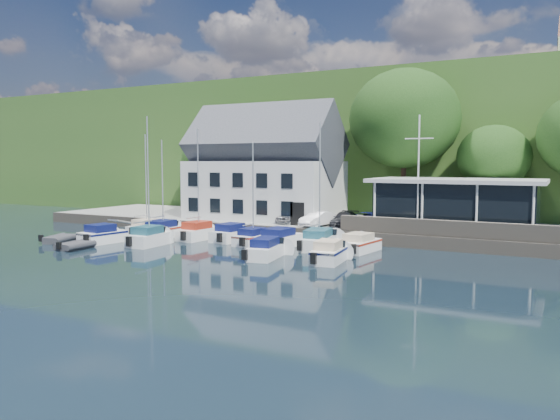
# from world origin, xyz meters

# --- Properties ---
(ground) EXTENTS (180.00, 180.00, 0.00)m
(ground) POSITION_xyz_m (0.00, 0.00, 0.00)
(ground) COLOR black
(ground) RESTS_ON ground
(quay) EXTENTS (60.00, 13.00, 1.00)m
(quay) POSITION_xyz_m (0.00, 17.50, 0.50)
(quay) COLOR gray
(quay) RESTS_ON ground
(quay_face) EXTENTS (60.00, 0.30, 1.00)m
(quay_face) POSITION_xyz_m (0.00, 11.00, 0.50)
(quay_face) COLOR #6D6457
(quay_face) RESTS_ON ground
(hillside) EXTENTS (160.00, 75.00, 16.00)m
(hillside) POSITION_xyz_m (0.00, 62.00, 8.00)
(hillside) COLOR #2F5720
(hillside) RESTS_ON ground
(field_patch) EXTENTS (50.00, 30.00, 0.30)m
(field_patch) POSITION_xyz_m (8.00, 70.00, 16.15)
(field_patch) COLOR #516030
(field_patch) RESTS_ON hillside
(harbor_building) EXTENTS (14.40, 8.20, 8.70)m
(harbor_building) POSITION_xyz_m (-7.00, 16.50, 5.35)
(harbor_building) COLOR silver
(harbor_building) RESTS_ON quay
(club_pavilion) EXTENTS (13.20, 7.20, 4.10)m
(club_pavilion) POSITION_xyz_m (11.00, 16.00, 3.05)
(club_pavilion) COLOR black
(club_pavilion) RESTS_ON quay
(seawall) EXTENTS (18.00, 0.50, 1.20)m
(seawall) POSITION_xyz_m (12.00, 11.40, 1.60)
(seawall) COLOR #6D6457
(seawall) RESTS_ON quay
(gangway) EXTENTS (1.20, 6.00, 1.40)m
(gangway) POSITION_xyz_m (-16.50, 9.00, 0.00)
(gangway) COLOR silver
(gangway) RESTS_ON ground
(car_silver) EXTENTS (2.02, 3.89, 1.26)m
(car_silver) POSITION_xyz_m (-3.10, 13.96, 1.63)
(car_silver) COLOR #9D9DA1
(car_silver) RESTS_ON quay
(car_white) EXTENTS (2.12, 4.06, 1.28)m
(car_white) POSITION_xyz_m (0.29, 12.82, 1.64)
(car_white) COLOR white
(car_white) RESTS_ON quay
(car_dgrey) EXTENTS (2.22, 4.43, 1.23)m
(car_dgrey) POSITION_xyz_m (2.32, 13.77, 1.62)
(car_dgrey) COLOR #2B2B30
(car_dgrey) RESTS_ON quay
(car_blue) EXTENTS (2.36, 4.33, 1.40)m
(car_blue) POSITION_xyz_m (4.26, 13.76, 1.70)
(car_blue) COLOR navy
(car_blue) RESTS_ON quay
(flagpole) EXTENTS (2.17, 0.20, 9.04)m
(flagpole) POSITION_xyz_m (8.65, 12.94, 5.52)
(flagpole) COLOR silver
(flagpole) RESTS_ON quay
(tree_0) EXTENTS (6.21, 6.21, 8.49)m
(tree_0) POSITION_xyz_m (-17.61, 22.26, 5.25)
(tree_0) COLOR #16340F
(tree_0) RESTS_ON quay
(tree_1) EXTENTS (8.06, 8.06, 11.02)m
(tree_1) POSITION_xyz_m (-11.75, 21.61, 6.51)
(tree_1) COLOR #16340F
(tree_1) RESTS_ON quay
(tree_3) EXTENTS (10.32, 10.32, 14.11)m
(tree_3) POSITION_xyz_m (5.10, 21.74, 8.05)
(tree_3) COLOR #16340F
(tree_3) RESTS_ON quay
(tree_4) EXTENTS (6.37, 6.37, 8.71)m
(tree_4) POSITION_xyz_m (12.97, 22.38, 5.36)
(tree_4) COLOR #16340F
(tree_4) RESTS_ON quay
(boat_r1_0) EXTENTS (2.08, 5.25, 8.64)m
(boat_r1_0) POSITION_xyz_m (-13.94, 7.61, 4.32)
(boat_r1_0) COLOR white
(boat_r1_0) RESTS_ON ground
(boat_r1_1) EXTENTS (2.32, 6.13, 9.08)m
(boat_r1_1) POSITION_xyz_m (-11.59, 7.00, 4.54)
(boat_r1_1) COLOR white
(boat_r1_1) RESTS_ON ground
(boat_r1_2) EXTENTS (2.28, 5.99, 9.33)m
(boat_r1_2) POSITION_xyz_m (-8.15, 7.40, 4.67)
(boat_r1_2) COLOR white
(boat_r1_2) RESTS_ON ground
(boat_r1_3) EXTENTS (2.54, 5.51, 1.48)m
(boat_r1_3) POSITION_xyz_m (-5.19, 7.86, 0.74)
(boat_r1_3) COLOR white
(boat_r1_3) RESTS_ON ground
(boat_r1_4) EXTENTS (2.28, 5.19, 8.19)m
(boat_r1_4) POSITION_xyz_m (-2.64, 7.01, 4.09)
(boat_r1_4) COLOR white
(boat_r1_4) RESTS_ON ground
(boat_r1_5) EXTENTS (2.70, 6.16, 1.47)m
(boat_r1_5) POSITION_xyz_m (-0.29, 7.05, 0.74)
(boat_r1_5) COLOR white
(boat_r1_5) RESTS_ON ground
(boat_r1_6) EXTENTS (3.16, 6.94, 9.18)m
(boat_r1_6) POSITION_xyz_m (2.72, 7.63, 4.59)
(boat_r1_6) COLOR white
(boat_r1_6) RESTS_ON ground
(boat_r1_7) EXTENTS (2.68, 5.55, 1.37)m
(boat_r1_7) POSITION_xyz_m (5.79, 7.78, 0.68)
(boat_r1_7) COLOR white
(boat_r1_7) RESTS_ON ground
(boat_r2_0) EXTENTS (2.77, 5.35, 1.53)m
(boat_r2_0) POSITION_xyz_m (-13.72, 2.19, 0.76)
(boat_r2_0) COLOR white
(boat_r2_0) RESTS_ON ground
(boat_r2_1) EXTENTS (2.38, 5.61, 9.43)m
(boat_r2_1) POSITION_xyz_m (-9.53, 2.92, 4.71)
(boat_r2_1) COLOR white
(boat_r2_1) RESTS_ON ground
(boat_r2_3) EXTENTS (2.67, 6.10, 1.40)m
(boat_r2_3) POSITION_xyz_m (1.13, 2.45, 0.70)
(boat_r2_3) COLOR white
(boat_r2_3) RESTS_ON ground
(boat_r2_4) EXTENTS (2.40, 5.43, 1.45)m
(boat_r2_4) POSITION_xyz_m (5.48, 3.00, 0.72)
(boat_r2_4) COLOR white
(boat_r2_4) RESTS_ON ground
(dinghy_0) EXTENTS (2.79, 3.59, 0.73)m
(dinghy_0) POSITION_xyz_m (-17.10, 0.87, 0.37)
(dinghy_0) COLOR #323337
(dinghy_0) RESTS_ON ground
(dinghy_1) EXTENTS (1.99, 3.07, 0.69)m
(dinghy_1) POSITION_xyz_m (-13.30, -0.94, 0.34)
(dinghy_1) COLOR #323337
(dinghy_1) RESTS_ON ground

